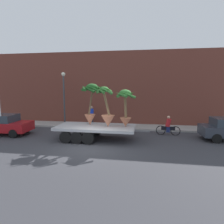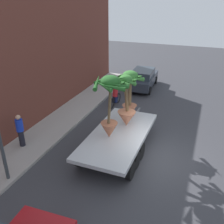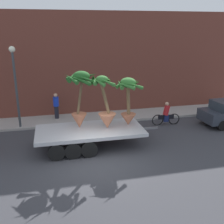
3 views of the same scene
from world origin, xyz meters
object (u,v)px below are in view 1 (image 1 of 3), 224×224
at_px(potted_palm_rear, 91,101).
at_px(street_lamp, 64,92).
at_px(potted_palm_front, 125,106).
at_px(trailing_car, 3,124).
at_px(flatbed_trailer, 92,129).
at_px(potted_palm_middle, 107,111).
at_px(pedestrian_near_gate, 92,115).
at_px(cyclist, 168,126).

xyz_separation_m(potted_palm_rear, street_lamp, (-3.41, 3.22, 0.50)).
height_order(potted_palm_front, trailing_car, potted_palm_front).
height_order(flatbed_trailer, trailing_car, trailing_car).
bearing_deg(potted_palm_rear, flatbed_trailer, -61.99).
relative_size(potted_palm_middle, trailing_car, 0.66).
bearing_deg(flatbed_trailer, potted_palm_front, 3.10).
xyz_separation_m(potted_palm_front, street_lamp, (-5.87, 3.38, 0.79)).
relative_size(potted_palm_front, pedestrian_near_gate, 1.50).
distance_m(potted_palm_middle, pedestrian_near_gate, 5.35).
bearing_deg(pedestrian_near_gate, flatbed_trailer, -74.12).
xyz_separation_m(potted_palm_rear, potted_palm_front, (2.46, -0.16, -0.29)).
bearing_deg(potted_palm_middle, flatbed_trailer, 175.07).
bearing_deg(street_lamp, potted_palm_rear, -43.35).
bearing_deg(pedestrian_near_gate, cyclist, -19.89).
xyz_separation_m(potted_palm_middle, pedestrian_near_gate, (-2.36, 4.69, -1.06)).
height_order(pedestrian_near_gate, street_lamp, street_lamp).
distance_m(cyclist, trailing_car, 12.85).
bearing_deg(potted_palm_middle, pedestrian_near_gate, 116.75).
relative_size(flatbed_trailer, trailing_car, 1.55).
xyz_separation_m(flatbed_trailer, potted_palm_front, (2.31, 0.13, 1.67)).
distance_m(flatbed_trailer, pedestrian_near_gate, 4.79).
bearing_deg(trailing_car, pedestrian_near_gate, 36.52).
relative_size(flatbed_trailer, street_lamp, 1.35).
bearing_deg(potted_palm_middle, potted_palm_front, 9.75).
height_order(potted_palm_front, pedestrian_near_gate, potted_palm_front).
height_order(potted_palm_rear, trailing_car, potted_palm_rear).
relative_size(potted_palm_rear, pedestrian_near_gate, 1.73).
distance_m(potted_palm_rear, street_lamp, 4.72).
relative_size(cyclist, pedestrian_near_gate, 1.08).
bearing_deg(potted_palm_rear, potted_palm_middle, -17.25).
bearing_deg(pedestrian_near_gate, trailing_car, -143.48).
xyz_separation_m(potted_palm_front, trailing_car, (-9.56, 0.08, -1.61)).
bearing_deg(potted_palm_front, street_lamp, 150.10).
height_order(potted_palm_middle, pedestrian_near_gate, potted_palm_middle).
xyz_separation_m(flatbed_trailer, trailing_car, (-7.24, 0.20, 0.06)).
bearing_deg(flatbed_trailer, potted_palm_middle, -4.93).
bearing_deg(potted_palm_rear, street_lamp, 136.65).
distance_m(potted_palm_middle, street_lamp, 5.96).
height_order(flatbed_trailer, pedestrian_near_gate, pedestrian_near_gate).
xyz_separation_m(flatbed_trailer, pedestrian_near_gate, (-1.31, 4.60, 0.28)).
bearing_deg(pedestrian_near_gate, street_lamp, -154.15).
xyz_separation_m(cyclist, pedestrian_near_gate, (-6.77, 2.45, 0.37)).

